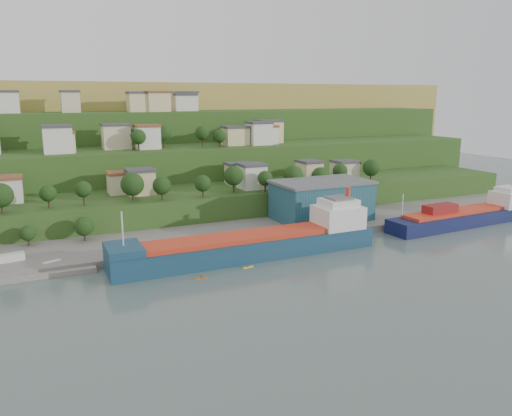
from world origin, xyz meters
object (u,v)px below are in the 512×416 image
caravan (12,259)px  kayak_orange (202,277)px  warehouse (322,200)px  cargo_ship_far (466,217)px  cargo_ship_near (256,245)px

caravan → kayak_orange: (40.33, -25.60, -2.32)m
caravan → kayak_orange: bearing=-41.6°
kayak_orange → caravan: bearing=161.8°
warehouse → cargo_ship_far: bearing=-25.2°
cargo_ship_near → kayak_orange: cargo_ship_near is taller
cargo_ship_near → caravan: size_ratio=12.53×
warehouse → kayak_orange: bearing=-150.0°
warehouse → caravan: size_ratio=5.46×
cargo_ship_near → cargo_ship_far: 77.08m
warehouse → kayak_orange: warehouse is taller
cargo_ship_far → warehouse: 48.46m
caravan → cargo_ship_far: bearing=-15.0°
cargo_ship_near → kayak_orange: (-18.42, -9.97, -2.74)m
kayak_orange → cargo_ship_near: bearing=42.7°
warehouse → cargo_ship_near: bearing=-148.5°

